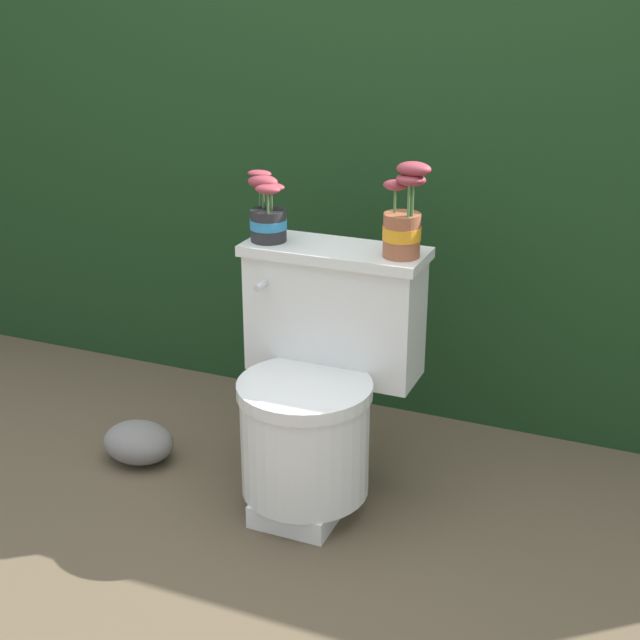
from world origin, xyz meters
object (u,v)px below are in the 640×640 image
toilet (318,385)px  garden_stone (138,442)px  potted_plant_left (268,213)px  potted_plant_midleft (404,220)px

toilet → garden_stone: 0.66m
toilet → garden_stone: bearing=-175.3°
toilet → potted_plant_left: potted_plant_left is taller
toilet → garden_stone: (-0.59, -0.05, -0.29)m
potted_plant_left → potted_plant_midleft: 0.40m
potted_plant_left → potted_plant_midleft: size_ratio=0.74×
toilet → garden_stone: size_ratio=3.17×
potted_plant_midleft → garden_stone: size_ratio=1.15×
potted_plant_midleft → garden_stone: (-0.80, -0.16, -0.77)m
toilet → potted_plant_left: size_ratio=3.72×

